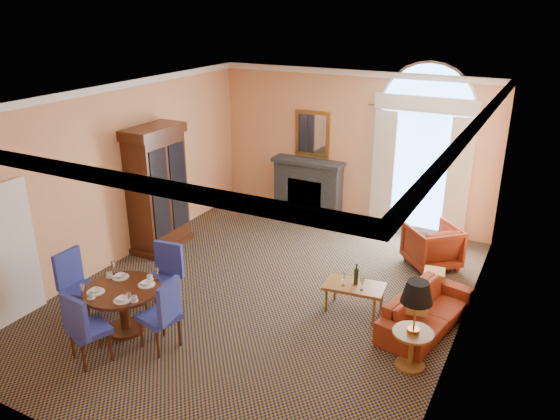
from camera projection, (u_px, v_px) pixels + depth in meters
The scene contains 12 objects.
ground at pixel (266, 293), 8.95m from camera, with size 7.50×7.50×0.00m, color black.
room_envelope at pixel (283, 135), 8.60m from camera, with size 6.04×7.52×3.45m.
armoire at pixel (157, 190), 10.28m from camera, with size 0.68×1.21×2.37m.
dining_table at pixel (123, 299), 7.77m from camera, with size 1.10×1.10×0.89m.
dining_chair_north at pixel (165, 272), 8.36m from camera, with size 0.59×0.59×1.06m.
dining_chair_south at pixel (83, 325), 7.01m from camera, with size 0.61×0.61×1.06m.
dining_chair_east at pixel (164, 311), 7.33m from camera, with size 0.57×0.57×1.06m.
dining_chair_west at pixel (75, 280), 8.12m from camera, with size 0.58×0.58×1.06m.
sofa at pixel (427, 311), 7.95m from camera, with size 1.84×0.72×0.54m, color maroon.
armchair at pixel (432, 246), 9.76m from camera, with size 0.83×0.86×0.78m, color maroon.
coffee_table at pixel (354, 287), 8.29m from camera, with size 0.96×0.60×0.80m.
side_table at pixel (415, 313), 6.89m from camera, with size 0.53×0.53×1.22m.
Camera 1 is at (3.85, -6.84, 4.51)m, focal length 35.00 mm.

